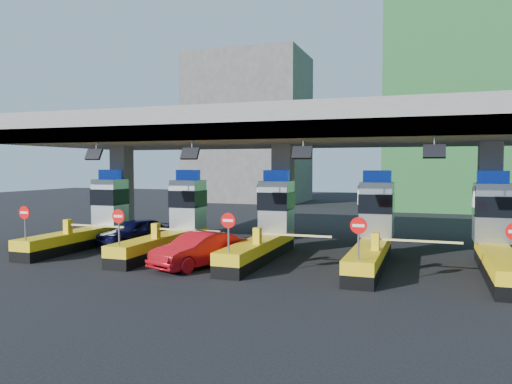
% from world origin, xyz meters
% --- Properties ---
extents(ground, '(120.00, 120.00, 0.00)m').
position_xyz_m(ground, '(0.00, 0.00, 0.00)').
color(ground, black).
rests_on(ground, ground).
extents(toll_canopy, '(28.00, 12.09, 7.00)m').
position_xyz_m(toll_canopy, '(0.00, 2.87, 6.13)').
color(toll_canopy, slate).
rests_on(toll_canopy, ground).
extents(toll_lane_far_left, '(4.43, 8.00, 4.16)m').
position_xyz_m(toll_lane_far_left, '(-10.00, 0.28, 1.40)').
color(toll_lane_far_left, black).
rests_on(toll_lane_far_left, ground).
extents(toll_lane_left, '(4.43, 8.00, 4.16)m').
position_xyz_m(toll_lane_left, '(-5.00, 0.28, 1.40)').
color(toll_lane_left, black).
rests_on(toll_lane_left, ground).
extents(toll_lane_center, '(4.43, 8.00, 4.16)m').
position_xyz_m(toll_lane_center, '(0.00, 0.28, 1.40)').
color(toll_lane_center, black).
rests_on(toll_lane_center, ground).
extents(toll_lane_right, '(4.43, 8.00, 4.16)m').
position_xyz_m(toll_lane_right, '(5.00, 0.28, 1.40)').
color(toll_lane_right, black).
rests_on(toll_lane_right, ground).
extents(toll_lane_far_right, '(4.43, 8.00, 4.16)m').
position_xyz_m(toll_lane_far_right, '(10.00, 0.28, 1.40)').
color(toll_lane_far_right, black).
rests_on(toll_lane_far_right, ground).
extents(bg_building_scaffold, '(18.00, 12.00, 28.00)m').
position_xyz_m(bg_building_scaffold, '(12.00, 32.00, 14.00)').
color(bg_building_scaffold, '#1E5926').
rests_on(bg_building_scaffold, ground).
extents(bg_building_concrete, '(14.00, 10.00, 18.00)m').
position_xyz_m(bg_building_concrete, '(-14.00, 36.00, 9.00)').
color(bg_building_concrete, '#4C4C49').
rests_on(bg_building_concrete, ground).
extents(van, '(3.16, 4.73, 1.49)m').
position_xyz_m(van, '(-7.84, 1.02, 0.75)').
color(van, black).
rests_on(van, ground).
extents(red_car, '(3.14, 4.80, 1.49)m').
position_xyz_m(red_car, '(-2.01, -3.09, 0.75)').
color(red_car, '#AA0D15').
rests_on(red_car, ground).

